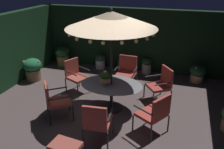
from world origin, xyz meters
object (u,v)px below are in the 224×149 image
object	(u,v)px
patio_chair_north	(162,83)
potted_plant_left_far	(123,65)
patio_umbrella	(111,20)
patio_chair_south	(97,121)
potted_plant_left_near	(198,73)
potted_plant_back_right	(63,56)
patio_chair_southeast	(54,99)
patio_chair_east	(75,74)
centerpiece_planter	(105,77)
potted_plant_front_corner	(100,61)
patio_dining_table	(111,89)
patio_chair_northeast	(127,70)
potted_plant_right_near	(33,68)
patio_chair_southwest	(155,112)
potted_plant_back_center	(147,66)
ottoman_footrest	(65,146)

from	to	relation	value
patio_chair_north	potted_plant_left_far	bearing A→B (deg)	134.67
patio_umbrella	patio_chair_south	size ratio (longest dim) A/B	2.63
potted_plant_left_near	patio_umbrella	bearing A→B (deg)	-131.94
patio_umbrella	potted_plant_back_right	bearing A→B (deg)	138.53
patio_chair_north	patio_chair_southeast	bearing A→B (deg)	-143.40
patio_chair_east	potted_plant_left_near	world-z (taller)	patio_chair_east
centerpiece_planter	patio_chair_east	size ratio (longest dim) A/B	0.41
potted_plant_back_right	patio_chair_southeast	bearing A→B (deg)	-64.09
patio_chair_south	potted_plant_left_far	size ratio (longest dim) A/B	1.74
potted_plant_left_far	potted_plant_front_corner	bearing A→B (deg)	168.01
centerpiece_planter	potted_plant_left_far	xyz separation A→B (m)	(-0.22, 2.62, -0.66)
patio_dining_table	patio_chair_north	distance (m)	1.52
patio_umbrella	patio_chair_northeast	world-z (taller)	patio_umbrella
patio_chair_southeast	potted_plant_back_right	xyz separation A→B (m)	(-1.69, 3.48, -0.17)
centerpiece_planter	potted_plant_right_near	size ratio (longest dim) A/B	0.54
patio_chair_east	potted_plant_right_near	world-z (taller)	patio_chair_east
potted_plant_front_corner	potted_plant_left_near	bearing A→B (deg)	-2.41
patio_chair_south	patio_chair_southwest	bearing A→B (deg)	32.41
patio_umbrella	patio_chair_northeast	size ratio (longest dim) A/B	2.70
potted_plant_front_corner	potted_plant_left_far	bearing A→B (deg)	-11.99
patio_chair_south	potted_plant_left_near	bearing A→B (deg)	62.36
potted_plant_front_corner	potted_plant_back_center	xyz separation A→B (m)	(1.81, 0.08, 0.01)
patio_chair_southwest	potted_plant_left_far	size ratio (longest dim) A/B	1.72
patio_umbrella	potted_plant_left_far	bearing A→B (deg)	98.16
patio_chair_northeast	potted_plant_left_near	bearing A→B (deg)	24.59
patio_dining_table	patio_chair_southwest	distance (m)	1.51
patio_chair_north	patio_chair_southwest	bearing A→B (deg)	-88.21
patio_umbrella	potted_plant_right_near	bearing A→B (deg)	163.18
patio_chair_northeast	patio_chair_east	xyz separation A→B (m)	(-1.41, -0.88, 0.04)
patio_chair_east	ottoman_footrest	size ratio (longest dim) A/B	1.65
centerpiece_planter	patio_chair_south	size ratio (longest dim) A/B	0.41
potted_plant_left_near	potted_plant_front_corner	bearing A→B (deg)	177.59
patio_chair_northeast	patio_chair_southwest	size ratio (longest dim) A/B	0.98
patio_dining_table	potted_plant_front_corner	world-z (taller)	patio_dining_table
patio_chair_southwest	potted_plant_back_right	size ratio (longest dim) A/B	1.34
ottoman_footrest	patio_dining_table	bearing A→B (deg)	83.88
patio_chair_east	potted_plant_back_right	bearing A→B (deg)	128.20
patio_chair_southwest	potted_plant_left_far	distance (m)	3.68
patio_chair_northeast	potted_plant_left_far	size ratio (longest dim) A/B	1.69
patio_chair_north	patio_chair_south	distance (m)	2.61
patio_chair_south	patio_dining_table	bearing A→B (deg)	96.22
potted_plant_front_corner	potted_plant_back_center	world-z (taller)	potted_plant_back_center
potted_plant_left_near	potted_plant_back_center	distance (m)	1.81
patio_umbrella	potted_plant_back_right	world-z (taller)	patio_umbrella
patio_chair_northeast	potted_plant_left_far	bearing A→B (deg)	112.05
centerpiece_planter	potted_plant_left_far	bearing A→B (deg)	94.91
centerpiece_planter	potted_plant_right_near	world-z (taller)	centerpiece_planter
ottoman_footrest	potted_plant_right_near	bearing A→B (deg)	133.02
patio_chair_southeast	patio_chair_southwest	world-z (taller)	patio_chair_southwest
patio_umbrella	patio_chair_east	bearing A→B (deg)	155.33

